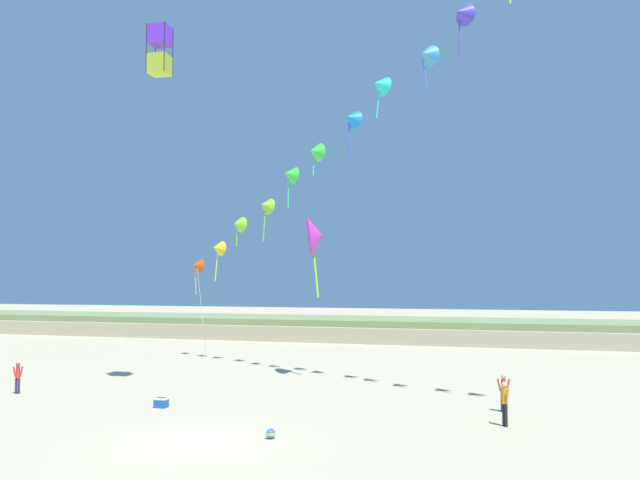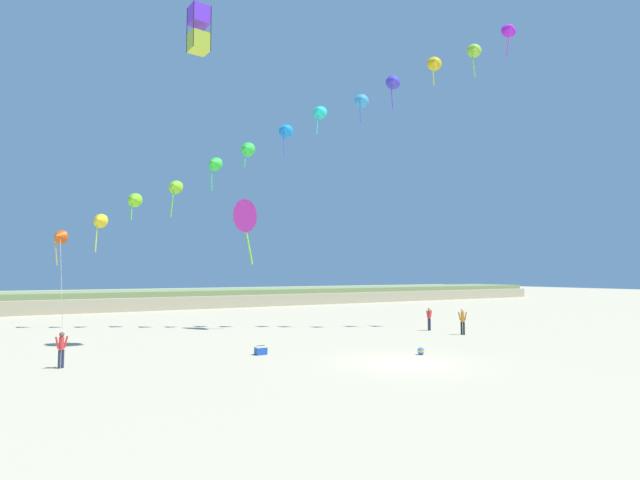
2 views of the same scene
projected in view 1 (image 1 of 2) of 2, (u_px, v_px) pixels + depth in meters
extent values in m
plane|color=#C1B28E|center=(196.00, 443.00, 23.71)|extent=(240.00, 240.00, 0.00)
cube|color=tan|center=(410.00, 333.00, 65.92)|extent=(120.00, 11.82, 1.43)
cube|color=#7A8E56|center=(410.00, 323.00, 65.98)|extent=(120.00, 10.05, 0.82)
cylinder|color=#282D4C|center=(16.00, 386.00, 34.20)|extent=(0.11, 0.11, 0.79)
cylinder|color=#282D4C|center=(19.00, 386.00, 34.20)|extent=(0.11, 0.11, 0.79)
cylinder|color=red|center=(18.00, 373.00, 34.24)|extent=(0.21, 0.21, 0.56)
cylinder|color=red|center=(14.00, 372.00, 34.25)|extent=(0.20, 0.13, 0.53)
cylinder|color=red|center=(21.00, 372.00, 34.24)|extent=(0.20, 0.13, 0.53)
sphere|color=brown|center=(18.00, 365.00, 34.27)|extent=(0.21, 0.21, 0.21)
cylinder|color=#282D4C|center=(502.00, 402.00, 29.42)|extent=(0.12, 0.12, 0.82)
cylinder|color=#282D4C|center=(506.00, 403.00, 29.39)|extent=(0.12, 0.12, 0.82)
cylinder|color=red|center=(504.00, 386.00, 29.45)|extent=(0.22, 0.22, 0.58)
cylinder|color=red|center=(499.00, 385.00, 29.49)|extent=(0.20, 0.10, 0.55)
cylinder|color=red|center=(508.00, 385.00, 29.41)|extent=(0.20, 0.10, 0.55)
sphere|color=tan|center=(503.00, 377.00, 29.47)|extent=(0.22, 0.22, 0.22)
cylinder|color=black|center=(506.00, 416.00, 26.41)|extent=(0.13, 0.13, 0.87)
cylinder|color=black|center=(504.00, 415.00, 26.56)|extent=(0.13, 0.13, 0.87)
cylinder|color=orange|center=(505.00, 396.00, 26.53)|extent=(0.23, 0.23, 0.62)
cylinder|color=orange|center=(507.00, 395.00, 26.34)|extent=(0.19, 0.22, 0.59)
cylinder|color=orange|center=(502.00, 394.00, 26.72)|extent=(0.19, 0.22, 0.59)
sphere|color=beige|center=(504.00, 385.00, 26.56)|extent=(0.24, 0.24, 0.24)
cone|color=#CD480D|center=(197.00, 266.00, 51.19)|extent=(1.34, 1.25, 1.14)
cylinder|color=gold|center=(195.00, 282.00, 51.23)|extent=(0.27, 0.22, 1.97)
cone|color=yellow|center=(218.00, 248.00, 48.90)|extent=(1.35, 1.23, 1.16)
cylinder|color=#D9E539|center=(216.00, 266.00, 48.93)|extent=(0.18, 0.26, 2.19)
cone|color=#7BDB23|center=(238.00, 224.00, 47.03)|extent=(1.33, 1.18, 1.15)
cylinder|color=#62E539|center=(237.00, 237.00, 47.09)|extent=(0.10, 0.13, 1.33)
cone|color=#84D728|center=(266.00, 206.00, 44.92)|extent=(1.40, 1.32, 1.20)
cylinder|color=#6AE539|center=(264.00, 225.00, 44.96)|extent=(0.25, 0.17, 2.18)
cone|color=#34DD39|center=(290.00, 174.00, 42.49)|extent=(1.40, 1.37, 1.20)
cylinder|color=#39E567|center=(288.00, 193.00, 42.54)|extent=(0.10, 0.20, 1.91)
cone|color=#33DA3E|center=(315.00, 152.00, 40.67)|extent=(1.31, 1.21, 1.11)
cylinder|color=#39E56E|center=(314.00, 166.00, 40.73)|extent=(0.14, 0.17, 1.21)
cone|color=#1685EB|center=(351.00, 118.00, 38.73)|extent=(1.38, 1.29, 1.20)
cylinder|color=blue|center=(350.00, 139.00, 38.77)|extent=(0.19, 0.11, 1.93)
cone|color=#20DBBD|center=(380.00, 85.00, 36.74)|extent=(1.41, 1.38, 1.21)
cylinder|color=#39D7E5|center=(378.00, 104.00, 36.79)|extent=(0.22, 0.16, 1.58)
cone|color=#3495D5|center=(427.00, 55.00, 34.39)|extent=(1.30, 1.15, 1.10)
cylinder|color=#3977E5|center=(425.00, 74.00, 34.45)|extent=(0.25, 0.16, 1.53)
cone|color=#3E38C9|center=(462.00, 13.00, 32.54)|extent=(1.30, 1.15, 1.10)
cylinder|color=#6939E5|center=(459.00, 39.00, 32.59)|extent=(0.09, 0.23, 1.97)
cylinder|color=silver|center=(202.00, 311.00, 51.14)|extent=(0.47, 0.89, 6.98)
cube|color=#A6BF2F|center=(159.00, 65.00, 35.46)|extent=(1.09, 1.09, 1.03)
cube|color=#692DE5|center=(160.00, 36.00, 35.55)|extent=(1.09, 1.09, 1.03)
cylinder|color=black|center=(164.00, 46.00, 34.90)|extent=(0.04, 0.04, 2.60)
cylinder|color=black|center=(173.00, 53.00, 35.88)|extent=(0.04, 0.04, 2.60)
cylinder|color=black|center=(155.00, 54.00, 36.11)|extent=(0.04, 0.04, 2.60)
cylinder|color=black|center=(146.00, 48.00, 35.13)|extent=(0.04, 0.04, 2.60)
cone|color=#E92FBA|center=(315.00, 236.00, 40.12)|extent=(1.94, 2.69, 2.54)
cone|color=#7FE52D|center=(315.00, 236.00, 40.12)|extent=(1.11, 1.50, 1.40)
cylinder|color=#7FE52D|center=(315.00, 270.00, 40.00)|extent=(0.59, 0.58, 3.27)
cube|color=blue|center=(161.00, 404.00, 30.43)|extent=(0.56, 0.40, 0.36)
cube|color=white|center=(161.00, 399.00, 30.45)|extent=(0.58, 0.41, 0.06)
cylinder|color=black|center=(161.00, 398.00, 30.45)|extent=(0.45, 0.03, 0.03)
sphere|color=blue|center=(271.00, 434.00, 24.40)|extent=(0.36, 0.36, 0.36)
cylinder|color=yellow|center=(271.00, 434.00, 24.40)|extent=(0.36, 0.36, 0.09)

